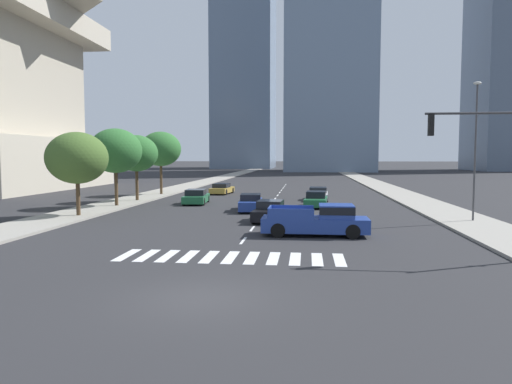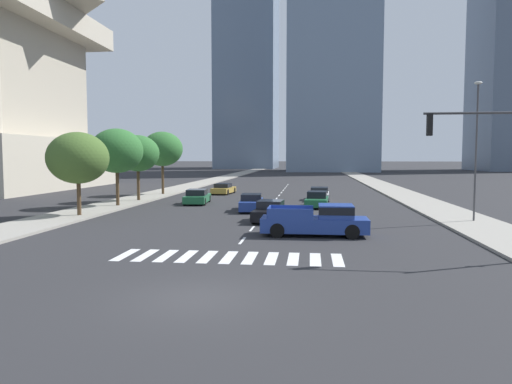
% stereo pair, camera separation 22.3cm
% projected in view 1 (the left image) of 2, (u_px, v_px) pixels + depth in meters
% --- Properties ---
extents(ground_plane, '(800.00, 800.00, 0.00)m').
position_uv_depth(ground_plane, '(199.00, 298.00, 14.15)').
color(ground_plane, '#28282B').
extents(sidewalk_east, '(4.00, 260.00, 0.15)m').
position_uv_depth(sidewalk_east, '(422.00, 203.00, 42.46)').
color(sidewalk_east, gray).
rests_on(sidewalk_east, ground).
extents(sidewalk_west, '(4.00, 260.00, 0.15)m').
position_uv_depth(sidewalk_west, '(132.00, 200.00, 45.31)').
color(sidewalk_west, gray).
rests_on(sidewalk_west, ground).
extents(crosswalk_near, '(9.45, 2.51, 0.01)m').
position_uv_depth(crosswalk_near, '(231.00, 257.00, 19.91)').
color(crosswalk_near, silver).
rests_on(crosswalk_near, ground).
extents(lane_divider_center, '(0.14, 50.00, 0.01)m').
position_uv_depth(lane_divider_center, '(275.00, 199.00, 47.67)').
color(lane_divider_center, silver).
rests_on(lane_divider_center, ground).
extents(pickup_truck, '(5.63, 2.06, 1.67)m').
position_uv_depth(pickup_truck, '(320.00, 220.00, 25.33)').
color(pickup_truck, navy).
rests_on(pickup_truck, ground).
extents(sedan_blue_0, '(2.14, 4.83, 1.33)m').
position_uv_depth(sedan_blue_0, '(251.00, 203.00, 36.92)').
color(sedan_blue_0, navy).
rests_on(sedan_blue_0, ground).
extents(sedan_black_1, '(2.12, 4.46, 1.33)m').
position_uv_depth(sedan_black_1, '(270.00, 212.00, 31.18)').
color(sedan_black_1, black).
rests_on(sedan_black_1, ground).
extents(sedan_white_2, '(2.01, 4.70, 1.24)m').
position_uv_depth(sedan_white_2, '(318.00, 194.00, 45.98)').
color(sedan_white_2, silver).
rests_on(sedan_white_2, ground).
extents(sedan_green_3, '(2.06, 4.45, 1.31)m').
position_uv_depth(sedan_green_3, '(316.00, 200.00, 39.70)').
color(sedan_green_3, '#1E6038').
rests_on(sedan_green_3, ground).
extents(sedan_green_4, '(2.23, 4.76, 1.30)m').
position_uv_depth(sedan_green_4, '(196.00, 197.00, 42.46)').
color(sedan_green_4, '#1E6038').
rests_on(sedan_green_4, ground).
extents(sedan_gold_5, '(2.21, 4.51, 1.19)m').
position_uv_depth(sedan_gold_5, '(222.00, 189.00, 53.54)').
color(sedan_gold_5, '#B28E38').
rests_on(sedan_gold_5, ground).
extents(traffic_signal_near, '(4.87, 0.28, 6.20)m').
position_uv_depth(traffic_signal_near, '(498.00, 152.00, 19.22)').
color(traffic_signal_near, '#333335').
rests_on(traffic_signal_near, sidewalk_east).
extents(street_lamp_east, '(0.50, 0.24, 8.73)m').
position_uv_depth(street_lamp_east, '(476.00, 142.00, 29.95)').
color(street_lamp_east, '#3F3F42').
rests_on(street_lamp_east, sidewalk_east).
extents(street_tree_nearest, '(4.19, 4.19, 5.75)m').
position_uv_depth(street_tree_nearest, '(77.00, 158.00, 32.73)').
color(street_tree_nearest, '#4C3823').
rests_on(street_tree_nearest, sidewalk_west).
extents(street_tree_second, '(4.32, 4.32, 6.37)m').
position_uv_depth(street_tree_second, '(115.00, 151.00, 39.29)').
color(street_tree_second, '#4C3823').
rests_on(street_tree_second, sidewalk_west).
extents(street_tree_third, '(3.96, 3.96, 6.04)m').
position_uv_depth(street_tree_third, '(136.00, 153.00, 44.10)').
color(street_tree_third, '#4C3823').
rests_on(street_tree_third, sidewalk_west).
extents(street_tree_fourth, '(4.38, 4.38, 6.74)m').
position_uv_depth(street_tree_fourth, '(161.00, 149.00, 51.40)').
color(street_tree_fourth, '#4C3823').
rests_on(street_tree_fourth, sidewalk_west).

